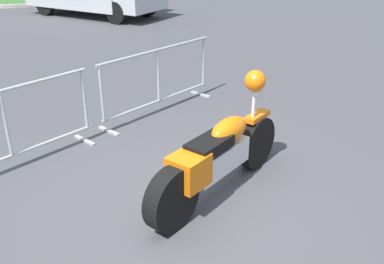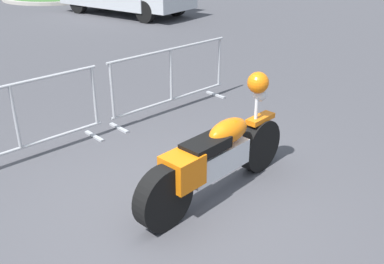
% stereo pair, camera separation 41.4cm
% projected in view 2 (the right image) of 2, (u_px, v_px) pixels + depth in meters
% --- Properties ---
extents(ground_plane, '(120.00, 120.00, 0.00)m').
position_uv_depth(ground_plane, '(172.00, 209.00, 4.66)').
color(ground_plane, '#424247').
extents(motorcycle, '(2.30, 0.38, 1.30)m').
position_uv_depth(motorcycle, '(217.00, 156.00, 4.72)').
color(motorcycle, black).
rests_on(motorcycle, ground).
extents(crowd_barrier_near, '(2.39, 0.45, 1.07)m').
position_uv_depth(crowd_barrier_near, '(16.00, 123.00, 5.39)').
color(crowd_barrier_near, '#9EA0A5').
rests_on(crowd_barrier_near, ground).
extents(crowd_barrier_far, '(2.39, 0.45, 1.07)m').
position_uv_depth(crowd_barrier_far, '(171.00, 79.00, 6.99)').
color(crowd_barrier_far, '#9EA0A5').
rests_on(crowd_barrier_far, ground).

